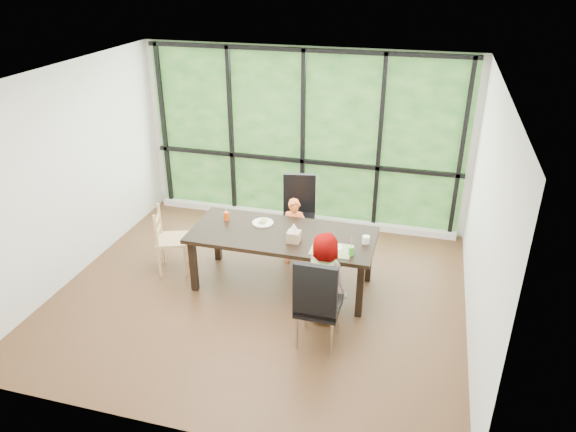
% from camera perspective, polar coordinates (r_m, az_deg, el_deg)
% --- Properties ---
extents(ground, '(5.00, 5.00, 0.00)m').
position_cam_1_polar(ground, '(6.85, -2.99, -8.21)').
color(ground, black).
rests_on(ground, ground).
extents(back_wall, '(5.00, 0.00, 5.00)m').
position_cam_1_polar(back_wall, '(8.22, 1.68, 8.30)').
color(back_wall, silver).
rests_on(back_wall, ground).
extents(foliage_backdrop, '(4.80, 0.02, 2.65)m').
position_cam_1_polar(foliage_backdrop, '(8.20, 1.64, 8.26)').
color(foliage_backdrop, '#1C461A').
rests_on(foliage_backdrop, back_wall).
extents(window_mullions, '(4.80, 0.06, 2.65)m').
position_cam_1_polar(window_mullions, '(8.16, 1.58, 8.18)').
color(window_mullions, black).
rests_on(window_mullions, back_wall).
extents(window_sill, '(4.80, 0.12, 0.10)m').
position_cam_1_polar(window_sill, '(8.61, 1.41, -0.16)').
color(window_sill, silver).
rests_on(window_sill, ground).
extents(dining_table, '(2.32, 1.06, 0.75)m').
position_cam_1_polar(dining_table, '(6.81, -0.59, -4.66)').
color(dining_table, black).
rests_on(dining_table, ground).
extents(chair_window_leather, '(0.54, 0.54, 1.08)m').
position_cam_1_polar(chair_window_leather, '(7.58, 1.13, 0.14)').
color(chair_window_leather, black).
rests_on(chair_window_leather, ground).
extents(chair_interior_leather, '(0.46, 0.46, 1.08)m').
position_cam_1_polar(chair_interior_leather, '(5.79, 3.29, -8.89)').
color(chair_interior_leather, black).
rests_on(chair_interior_leather, ground).
extents(chair_end_beech, '(0.52, 0.53, 0.90)m').
position_cam_1_polar(chair_end_beech, '(7.28, -12.18, -2.46)').
color(chair_end_beech, tan).
rests_on(chair_end_beech, ground).
extents(child_toddler, '(0.37, 0.27, 0.95)m').
position_cam_1_polar(child_toddler, '(7.26, 0.68, -1.68)').
color(child_toddler, orange).
rests_on(child_toddler, ground).
extents(child_older, '(0.64, 0.53, 1.11)m').
position_cam_1_polar(child_older, '(6.12, 4.12, -6.60)').
color(child_older, slate).
rests_on(child_older, ground).
extents(placemat, '(0.47, 0.35, 0.01)m').
position_cam_1_polar(placemat, '(6.28, 4.61, -3.58)').
color(placemat, tan).
rests_on(placemat, dining_table).
extents(plate_far, '(0.27, 0.27, 0.02)m').
position_cam_1_polar(plate_far, '(6.88, -2.69, -0.72)').
color(plate_far, white).
rests_on(plate_far, dining_table).
extents(plate_near, '(0.24, 0.24, 0.02)m').
position_cam_1_polar(plate_near, '(6.33, 4.68, -3.32)').
color(plate_near, white).
rests_on(plate_near, dining_table).
extents(orange_cup, '(0.07, 0.07, 0.11)m').
position_cam_1_polar(orange_cup, '(6.99, -6.56, 0.00)').
color(orange_cup, '#F74B0B').
rests_on(orange_cup, dining_table).
extents(green_cup, '(0.07, 0.07, 0.11)m').
position_cam_1_polar(green_cup, '(6.18, 6.73, -3.70)').
color(green_cup, '#51C53A').
rests_on(green_cup, dining_table).
extents(white_mug, '(0.09, 0.09, 0.09)m').
position_cam_1_polar(white_mug, '(6.45, 8.29, -2.51)').
color(white_mug, white).
rests_on(white_mug, dining_table).
extents(tissue_box, '(0.15, 0.15, 0.13)m').
position_cam_1_polar(tissue_box, '(6.42, 0.62, -2.19)').
color(tissue_box, tan).
rests_on(tissue_box, dining_table).
extents(crepe_rolls_far, '(0.10, 0.12, 0.04)m').
position_cam_1_polar(crepe_rolls_far, '(6.86, -2.70, -0.52)').
color(crepe_rolls_far, tan).
rests_on(crepe_rolls_far, plate_far).
extents(crepe_rolls_near, '(0.10, 0.12, 0.04)m').
position_cam_1_polar(crepe_rolls_near, '(6.31, 4.69, -3.12)').
color(crepe_rolls_near, tan).
rests_on(crepe_rolls_near, plate_near).
extents(straw_white, '(0.01, 0.04, 0.20)m').
position_cam_1_polar(straw_white, '(6.95, -6.60, 0.70)').
color(straw_white, white).
rests_on(straw_white, orange_cup).
extents(straw_pink, '(0.01, 0.04, 0.20)m').
position_cam_1_polar(straw_pink, '(6.14, 6.77, -2.95)').
color(straw_pink, pink).
rests_on(straw_pink, green_cup).
extents(tissue, '(0.12, 0.12, 0.11)m').
position_cam_1_polar(tissue, '(6.36, 0.63, -1.24)').
color(tissue, white).
rests_on(tissue, tissue_box).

